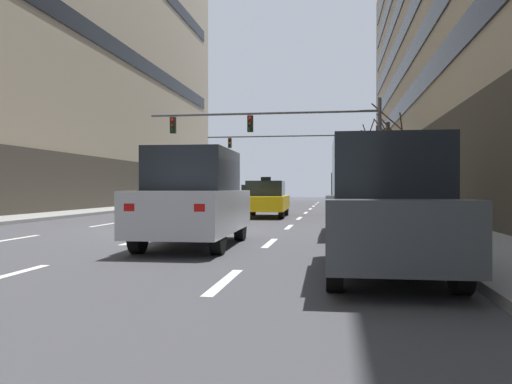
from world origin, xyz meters
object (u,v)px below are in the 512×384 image
Objects in this scene: traffic_signal_1 at (307,150)px; pedestrian_0 at (436,193)px; traffic_signal_0 at (289,132)px; street_tree_3 at (172,177)px; taxi_driving_0 at (266,199)px; car_parked_1 at (361,205)px; car_driving_2 at (186,196)px; taxi_driving_3 at (253,195)px; car_parked_0 at (385,208)px; car_driving_1 at (195,198)px; street_tree_0 at (388,160)px; street_tree_1 at (377,161)px; pedestrian_1 at (390,192)px.

traffic_signal_1 reaches higher than pedestrian_0.
street_tree_3 is (-10.17, 12.00, -1.99)m from traffic_signal_0.
taxi_driving_0 is 9.01m from pedestrian_0.
car_parked_1 is 2.62× the size of pedestrian_0.
taxi_driving_0 is 0.98× the size of street_tree_3.
taxi_driving_3 is at bearing 64.66° from car_driving_2.
car_parked_1 is (10.64, -18.37, 0.05)m from car_driving_2.
car_parked_0 is 6.64m from car_parked_1.
car_driving_1 is 0.38× the size of traffic_signal_0.
car_driving_1 is at bearing -90.27° from taxi_driving_0.
traffic_signal_1 reaches higher than street_tree_0.
car_parked_1 is 20.22m from street_tree_1.
car_driving_1 is at bearing -91.48° from traffic_signal_1.
traffic_signal_0 is 0.90× the size of traffic_signal_1.
car_driving_1 reaches higher than pedestrian_0.
taxi_driving_3 is at bearing 22.59° from street_tree_3.
car_driving_2 is at bearing 123.80° from taxi_driving_0.
taxi_driving_3 is 15.55m from street_tree_0.
street_tree_0 is (2.07, 13.34, 1.99)m from car_parked_1.
car_driving_1 is 1.01× the size of street_tree_3.
street_tree_3 is at bearing 160.77° from pedestrian_1.
street_tree_1 reaches higher than street_tree_0.
car_parked_1 is 0.81× the size of street_tree_0.
car_parked_1 is at bearing 90.00° from car_parked_0.
street_tree_0 reaches higher than traffic_signal_0.
pedestrian_1 is at bearing 56.12° from taxi_driving_0.
traffic_signal_0 is (0.76, 3.03, 3.37)m from taxi_driving_0.
car_driving_1 is at bearing -138.37° from car_parked_1.
street_tree_0 is (5.10, 2.18, -1.35)m from traffic_signal_0.
street_tree_0 is 1.26× the size of street_tree_3.
traffic_signal_0 is 2.11× the size of street_tree_0.
car_driving_1 is 14.92m from traffic_signal_0.
taxi_driving_3 is 25.97m from pedestrian_0.
traffic_signal_1 is at bearing 89.99° from traffic_signal_0.
traffic_signal_0 is 2.65× the size of street_tree_3.
taxi_driving_0 is 0.33× the size of traffic_signal_1.
pedestrian_0 is (0.25, -18.52, -1.95)m from street_tree_1.
car_parked_1 is (-0.00, 6.64, -0.17)m from car_parked_0.
car_driving_2 is at bearing 120.08° from car_parked_1.
car_driving_1 is 0.99× the size of car_parked_1.
pedestrian_0 is at bearing -89.04° from street_tree_0.
street_tree_1 reaches higher than car_parked_0.
car_driving_1 is 7.82m from pedestrian_0.
street_tree_0 is 11.99m from pedestrian_0.
street_tree_3 reaches higher than taxi_driving_3.
traffic_signal_0 is 5.71m from street_tree_0.
pedestrian_0 is at bearing -52.62° from car_driving_2.
street_tree_3 reaches higher than car_driving_1.
car_parked_0 is (3.84, -3.23, -0.07)m from car_driving_1.
pedestrian_0 is at bearing -78.80° from traffic_signal_1.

